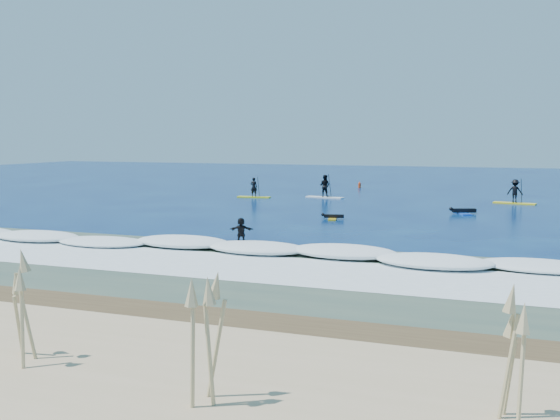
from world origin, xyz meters
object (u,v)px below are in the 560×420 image
(sup_paddler_left, at_px, (254,190))
(prone_paddler_far, at_px, (463,211))
(wave_surfer, at_px, (241,233))
(sup_paddler_right, at_px, (515,193))
(sup_paddler_center, at_px, (325,188))
(prone_paddler_near, at_px, (333,217))
(marker_buoy, at_px, (360,185))

(sup_paddler_left, xyz_separation_m, prone_paddler_far, (17.99, -6.01, -0.47))
(sup_paddler_left, relative_size, wave_surfer, 1.55)
(sup_paddler_left, relative_size, prone_paddler_far, 1.24)
(sup_paddler_left, bearing_deg, sup_paddler_right, 1.17)
(sup_paddler_center, height_order, prone_paddler_near, sup_paddler_center)
(prone_paddler_near, bearing_deg, wave_surfer, 161.88)
(sup_paddler_left, relative_size, sup_paddler_center, 0.86)
(prone_paddler_near, bearing_deg, sup_paddler_center, 5.99)
(wave_surfer, bearing_deg, sup_paddler_left, 95.82)
(prone_paddler_far, bearing_deg, prone_paddler_near, 106.48)
(wave_surfer, height_order, marker_buoy, wave_surfer)
(sup_paddler_left, height_order, sup_paddler_center, sup_paddler_center)
(prone_paddler_near, distance_m, marker_buoy, 25.76)
(sup_paddler_right, distance_m, wave_surfer, 28.75)
(sup_paddler_right, height_order, prone_paddler_far, sup_paddler_right)
(wave_surfer, distance_m, marker_buoy, 37.41)
(sup_paddler_left, relative_size, sup_paddler_right, 0.89)
(prone_paddler_near, bearing_deg, sup_paddler_left, 29.32)
(sup_paddler_left, xyz_separation_m, prone_paddler_near, (10.27, -11.82, -0.51))
(prone_paddler_near, height_order, marker_buoy, marker_buoy)
(prone_paddler_near, distance_m, prone_paddler_far, 9.66)
(sup_paddler_left, bearing_deg, prone_paddler_far, -23.09)
(marker_buoy, bearing_deg, prone_paddler_near, -81.41)
(prone_paddler_far, xyz_separation_m, wave_surfer, (-9.06, -17.67, 0.60))
(sup_paddler_center, distance_m, sup_paddler_right, 15.56)
(prone_paddler_near, height_order, wave_surfer, wave_surfer)
(sup_paddler_center, relative_size, prone_paddler_far, 1.43)
(sup_paddler_left, xyz_separation_m, sup_paddler_center, (5.93, 1.82, 0.24))
(sup_paddler_left, bearing_deg, prone_paddler_near, -53.65)
(sup_paddler_right, relative_size, marker_buoy, 4.64)
(sup_paddler_right, xyz_separation_m, marker_buoy, (-15.06, 11.47, -0.57))
(prone_paddler_far, height_order, marker_buoy, marker_buoy)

